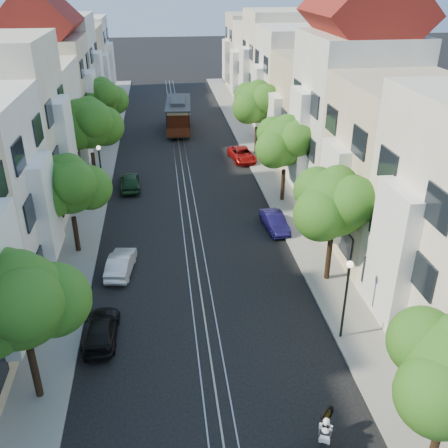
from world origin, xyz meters
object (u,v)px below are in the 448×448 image
object	(u,v)px
tree_e_b	(336,204)
cable_car	(179,113)
tree_w_b	(70,187)
parked_car_e_mid	(275,222)
tree_w_a	(21,303)
lamp_west	(100,164)
sportbike_rider	(325,434)
parked_car_w_far	(130,181)
tree_e_c	(286,143)
tree_w_d	(103,98)
tree_e_d	(258,103)
tree_w_c	(90,124)
lamp_east	(347,288)
parked_car_w_mid	(121,263)
parked_car_w_near	(101,330)
parked_car_e_far	(242,154)

from	to	relation	value
tree_e_b	cable_car	world-z (taller)	tree_e_b
tree_w_b	parked_car_e_mid	bearing A→B (deg)	6.48
tree_w_a	lamp_west	xyz separation A→B (m)	(0.84, 20.02, -1.89)
tree_w_b	sportbike_rider	world-z (taller)	tree_w_b
tree_e_b	sportbike_rider	bearing A→B (deg)	-108.56
cable_car	parked_car_e_mid	size ratio (longest dim) A/B	2.43
tree_e_b	parked_car_w_far	bearing A→B (deg)	128.19
tree_e_b	tree_e_c	bearing A→B (deg)	90.00
tree_w_d	cable_car	world-z (taller)	tree_w_d
tree_e_d	tree_w_d	size ratio (longest dim) A/B	1.05
lamp_west	parked_car_e_mid	distance (m)	13.79
tree_e_c	cable_car	distance (m)	21.30
tree_w_c	lamp_east	distance (m)	25.01
tree_e_c	sportbike_rider	bearing A→B (deg)	-99.50
lamp_west	sportbike_rider	xyz separation A→B (m)	(9.89, -23.96, -2.02)
parked_car_w_mid	parked_car_w_far	xyz separation A→B (m)	(0.00, 12.53, 0.07)
sportbike_rider	lamp_east	bearing A→B (deg)	88.05
tree_w_a	lamp_east	size ratio (longest dim) A/B	1.61
lamp_east	parked_car_w_far	xyz separation A→B (m)	(-10.70, 19.80, -2.18)
parked_car_e_mid	parked_car_w_near	world-z (taller)	parked_car_e_mid
cable_car	parked_car_w_mid	world-z (taller)	cable_car
parked_car_e_mid	parked_car_w_far	distance (m)	13.05
tree_e_b	lamp_west	bearing A→B (deg)	136.15
tree_e_b	parked_car_w_mid	size ratio (longest dim) A/B	1.85
tree_e_d	tree_w_d	world-z (taller)	tree_e_d
tree_e_d	sportbike_rider	distance (m)	33.39
parked_car_w_near	parked_car_w_mid	world-z (taller)	parked_car_w_mid
tree_w_b	sportbike_rider	size ratio (longest dim) A/B	3.52
lamp_east	tree_w_d	bearing A→B (deg)	112.80
cable_car	parked_car_w_near	distance (m)	34.97
tree_e_c	tree_e_d	size ratio (longest dim) A/B	0.95
tree_e_c	tree_w_d	bearing A→B (deg)	131.99
parked_car_w_far	sportbike_rider	bearing A→B (deg)	102.87
parked_car_w_far	parked_car_e_mid	bearing A→B (deg)	135.69
lamp_east	tree_w_c	bearing A→B (deg)	122.65
tree_w_c	lamp_west	distance (m)	3.81
parked_car_w_mid	parked_car_w_far	bearing A→B (deg)	-82.06
lamp_east	parked_car_e_far	xyz separation A→B (m)	(-0.70, 25.34, -2.27)
tree_w_d	parked_car_e_far	world-z (taller)	tree_w_d
tree_e_b	tree_e_d	distance (m)	22.00
cable_car	parked_car_e_far	world-z (taller)	cable_car
cable_car	parked_car_e_far	bearing A→B (deg)	-59.73
tree_e_b	cable_car	size ratio (longest dim) A/B	0.80
lamp_west	tree_e_d	bearing A→B (deg)	33.50
sportbike_rider	parked_car_w_near	distance (m)	11.30
lamp_east	lamp_west	xyz separation A→B (m)	(-12.60, 18.00, 0.00)
parked_car_w_far	lamp_west	bearing A→B (deg)	39.08
tree_e_b	parked_car_e_far	bearing A→B (deg)	94.66
tree_w_a	lamp_east	world-z (taller)	tree_w_a
parked_car_e_far	parked_car_w_far	xyz separation A→B (m)	(-10.00, -5.55, 0.08)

